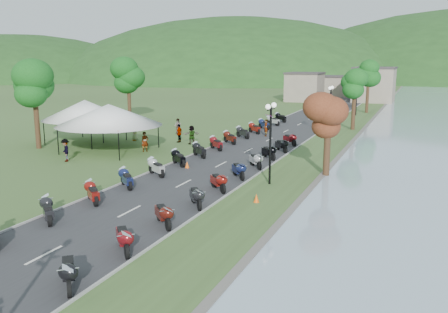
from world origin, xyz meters
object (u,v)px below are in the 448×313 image
(vendor_tent_main, at_px, (110,128))
(pedestrian_b, at_px, (178,134))
(pedestrian_a, at_px, (145,152))
(pedestrian_c, at_px, (66,161))

(vendor_tent_main, bearing_deg, pedestrian_b, 85.60)
(vendor_tent_main, height_order, pedestrian_a, vendor_tent_main)
(pedestrian_a, height_order, pedestrian_b, pedestrian_a)
(pedestrian_a, bearing_deg, pedestrian_c, -174.47)
(pedestrian_a, xyz_separation_m, pedestrian_b, (-2.06, 9.64, 0.00))
(pedestrian_a, xyz_separation_m, pedestrian_c, (-3.48, -5.73, 0.00))
(vendor_tent_main, height_order, pedestrian_b, vendor_tent_main)
(pedestrian_c, bearing_deg, vendor_tent_main, 122.89)
(pedestrian_a, distance_m, pedestrian_c, 6.70)
(vendor_tent_main, bearing_deg, pedestrian_c, -97.18)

